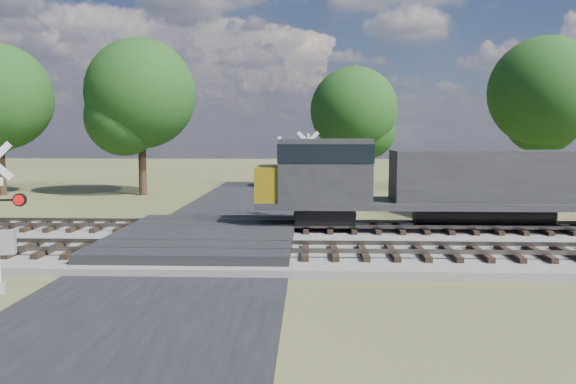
{
  "coord_description": "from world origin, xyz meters",
  "views": [
    {
      "loc": [
        4.13,
        -21.19,
        4.44
      ],
      "look_at": [
        3.24,
        2.0,
        2.04
      ],
      "focal_mm": 35.0,
      "sensor_mm": 36.0,
      "label": 1
    }
  ],
  "objects": [
    {
      "name": "ground",
      "position": [
        0.0,
        0.0,
        0.0
      ],
      "size": [
        160.0,
        160.0,
        0.0
      ],
      "primitive_type": "plane",
      "color": "#4B4D29",
      "rests_on": "ground"
    },
    {
      "name": "ballast_bed",
      "position": [
        10.0,
        0.5,
        0.15
      ],
      "size": [
        140.0,
        10.0,
        0.3
      ],
      "primitive_type": "cube",
      "color": "gray",
      "rests_on": "ground"
    },
    {
      "name": "road",
      "position": [
        0.0,
        0.0,
        0.04
      ],
      "size": [
        7.0,
        60.0,
        0.08
      ],
      "primitive_type": "cube",
      "color": "black",
      "rests_on": "ground"
    },
    {
      "name": "crossing_panel",
      "position": [
        0.0,
        0.5,
        0.32
      ],
      "size": [
        7.0,
        9.0,
        0.62
      ],
      "primitive_type": "cube",
      "color": "#262628",
      "rests_on": "ground"
    },
    {
      "name": "track_near",
      "position": [
        3.12,
        -2.0,
        0.41
      ],
      "size": [
        140.0,
        2.6,
        0.33
      ],
      "color": "black",
      "rests_on": "ballast_bed"
    },
    {
      "name": "track_far",
      "position": [
        3.12,
        3.0,
        0.41
      ],
      "size": [
        140.0,
        2.6,
        0.33
      ],
      "color": "black",
      "rests_on": "ballast_bed"
    },
    {
      "name": "crossing_signal_far",
      "position": [
        3.96,
        7.55,
        1.92
      ],
      "size": [
        1.86,
        0.41,
        4.6
      ],
      "rotation": [
        0.0,
        0.0,
        3.22
      ],
      "color": "silver",
      "rests_on": "ground"
    },
    {
      "name": "equipment_shed",
      "position": [
        13.84,
        8.4,
        1.64
      ],
      "size": [
        6.08,
        6.08,
        3.24
      ],
      "rotation": [
        0.0,
        0.0,
        0.35
      ],
      "color": "#442E1D",
      "rests_on": "ground"
    },
    {
      "name": "treeline",
      "position": [
        1.85,
        20.9,
        7.04
      ],
      "size": [
        79.05,
        11.35,
        11.86
      ],
      "color": "black",
      "rests_on": "ground"
    }
  ]
}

